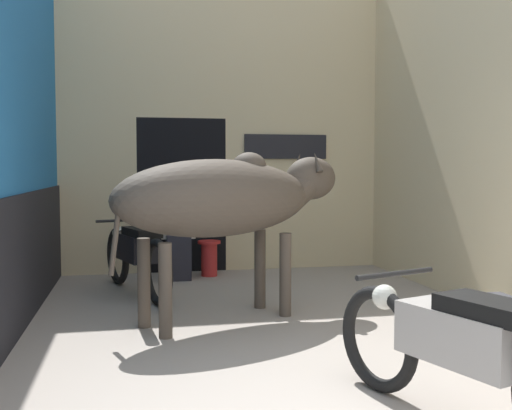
% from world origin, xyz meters
% --- Properties ---
extents(wall_left_shopfront, '(0.25, 5.44, 4.09)m').
position_xyz_m(wall_left_shopfront, '(-2.20, 2.71, 1.98)').
color(wall_left_shopfront, '#236BAD').
rests_on(wall_left_shopfront, ground_plane).
extents(wall_back_with_doorway, '(4.22, 0.93, 4.09)m').
position_xyz_m(wall_back_with_doorway, '(-0.19, 5.68, 1.68)').
color(wall_back_with_doorway, beige).
rests_on(wall_back_with_doorway, ground_plane).
extents(wall_right_with_door, '(0.22, 5.44, 4.09)m').
position_xyz_m(wall_right_with_door, '(2.20, 2.67, 2.02)').
color(wall_right_with_door, beige).
rests_on(wall_right_with_door, ground_plane).
extents(cow, '(2.37, 1.47, 1.53)m').
position_xyz_m(cow, '(-0.36, 2.85, 1.10)').
color(cow, '#4C4238').
rests_on(cow, ground_plane).
extents(motorcycle_near, '(0.78, 1.83, 0.76)m').
position_xyz_m(motorcycle_near, '(0.47, 0.36, 0.43)').
color(motorcycle_near, black).
rests_on(motorcycle_near, ground_plane).
extents(motorcycle_far, '(0.79, 1.87, 0.78)m').
position_xyz_m(motorcycle_far, '(-1.16, 4.14, 0.44)').
color(motorcycle_far, black).
rests_on(motorcycle_far, ground_plane).
extents(shopkeeper_seated, '(0.41, 0.34, 1.24)m').
position_xyz_m(shopkeeper_seated, '(-0.65, 4.94, 0.65)').
color(shopkeeper_seated, '#282833').
rests_on(shopkeeper_seated, ground_plane).
extents(plastic_stool, '(0.29, 0.29, 0.45)m').
position_xyz_m(plastic_stool, '(-0.25, 5.07, 0.24)').
color(plastic_stool, red).
rests_on(plastic_stool, ground_plane).
extents(crate, '(0.44, 0.32, 0.28)m').
position_xyz_m(crate, '(1.74, 2.09, 0.14)').
color(crate, '#38383D').
rests_on(crate, ground_plane).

